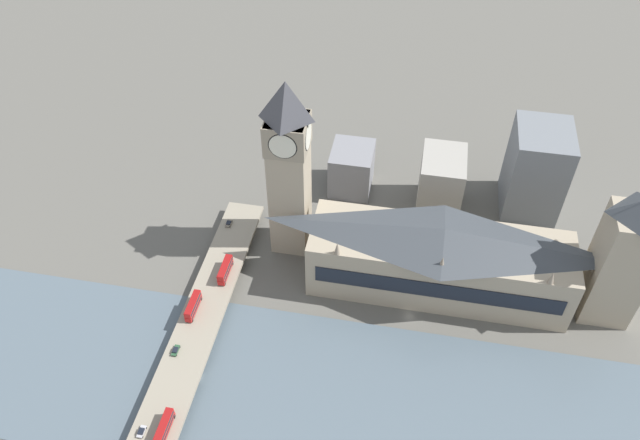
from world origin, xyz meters
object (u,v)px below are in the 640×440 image
object	(u,v)px
double_decker_bus_mid	(193,306)
car_northbound_tail	(229,223)
road_bridge	(181,368)
car_northbound_mid	(141,432)
parliament_hall	(439,259)
clock_tower	(289,164)
victoria_tower	(623,258)
double_decker_bus_lead	(164,428)
car_northbound_lead	(176,350)
double_decker_bus_rear	(225,269)

from	to	relation	value
double_decker_bus_mid	car_northbound_tail	size ratio (longest dim) A/B	2.83
road_bridge	car_northbound_mid	world-z (taller)	car_northbound_mid
parliament_hall	clock_tower	bearing A→B (deg)	77.99
victoria_tower	road_bridge	xyz separation A→B (m)	(-54.22, 138.43, -22.89)
clock_tower	car_northbound_tail	distance (m)	43.13
double_decker_bus_lead	car_northbound_lead	size ratio (longest dim) A/B	2.66
victoria_tower	double_decker_bus_lead	distance (m)	156.61
road_bridge	car_northbound_tail	world-z (taller)	car_northbound_tail
double_decker_bus_lead	car_northbound_tail	xyz separation A→B (m)	(88.87, 6.89, -1.89)
victoria_tower	car_northbound_lead	bearing A→B (deg)	109.02
double_decker_bus_mid	car_northbound_lead	xyz separation A→B (m)	(-17.51, 0.34, -1.99)
parliament_hall	car_northbound_lead	bearing A→B (deg)	120.46
road_bridge	car_northbound_mid	xyz separation A→B (m)	(-23.92, 3.67, 1.58)
victoria_tower	clock_tower	bearing A→B (deg)	84.04
double_decker_bus_mid	road_bridge	bearing A→B (deg)	-171.67
clock_tower	car_northbound_lead	world-z (taller)	clock_tower
double_decker_bus_rear	car_northbound_mid	xyz separation A→B (m)	(-64.77, 6.50, -2.07)
parliament_hall	double_decker_bus_rear	distance (m)	78.18
parliament_hall	double_decker_bus_mid	size ratio (longest dim) A/B	8.14
clock_tower	victoria_tower	bearing A→B (deg)	-95.96
clock_tower	car_northbound_mid	world-z (taller)	clock_tower
road_bridge	double_decker_bus_lead	xyz separation A→B (m)	(-22.30, -3.18, 3.47)
road_bridge	car_northbound_mid	size ratio (longest dim) A/B	40.88
parliament_hall	car_northbound_mid	bearing A→B (deg)	133.18
road_bridge	double_decker_bus_mid	xyz separation A→B (m)	(22.74, 3.33, 3.57)
victoria_tower	road_bridge	size ratio (longest dim) A/B	0.36
car_northbound_lead	car_northbound_mid	world-z (taller)	car_northbound_mid
parliament_hall	victoria_tower	world-z (taller)	victoria_tower
car_northbound_mid	car_northbound_tail	bearing A→B (deg)	0.02
double_decker_bus_lead	double_decker_bus_mid	bearing A→B (deg)	8.22
parliament_hall	double_decker_bus_lead	size ratio (longest dim) A/B	8.26
victoria_tower	double_decker_bus_rear	bearing A→B (deg)	95.63
victoria_tower	car_northbound_mid	bearing A→B (deg)	118.81
parliament_hall	car_northbound_tail	distance (m)	84.66
victoria_tower	car_northbound_lead	size ratio (longest dim) A/B	13.65
road_bridge	victoria_tower	bearing A→B (deg)	-68.61
victoria_tower	parliament_hall	bearing A→B (deg)	90.06
victoria_tower	double_decker_bus_mid	world-z (taller)	victoria_tower
double_decker_bus_rear	parliament_hall	bearing A→B (deg)	-80.15
double_decker_bus_lead	double_decker_bus_rear	world-z (taller)	double_decker_bus_rear
victoria_tower	car_northbound_lead	xyz separation A→B (m)	(-48.99, 142.10, -21.31)
car_northbound_mid	clock_tower	bearing A→B (deg)	-16.00
car_northbound_lead	car_northbound_tail	world-z (taller)	car_northbound_lead
clock_tower	parliament_hall	bearing A→B (deg)	-102.01
double_decker_bus_rear	clock_tower	bearing A→B (deg)	-37.24
double_decker_bus_lead	double_decker_bus_rear	size ratio (longest dim) A/B	0.96
double_decker_bus_rear	car_northbound_mid	distance (m)	65.13
clock_tower	double_decker_bus_lead	size ratio (longest dim) A/B	6.58
road_bridge	car_northbound_tail	size ratio (longest dim) A/B	39.43
car_northbound_lead	car_northbound_mid	distance (m)	29.15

